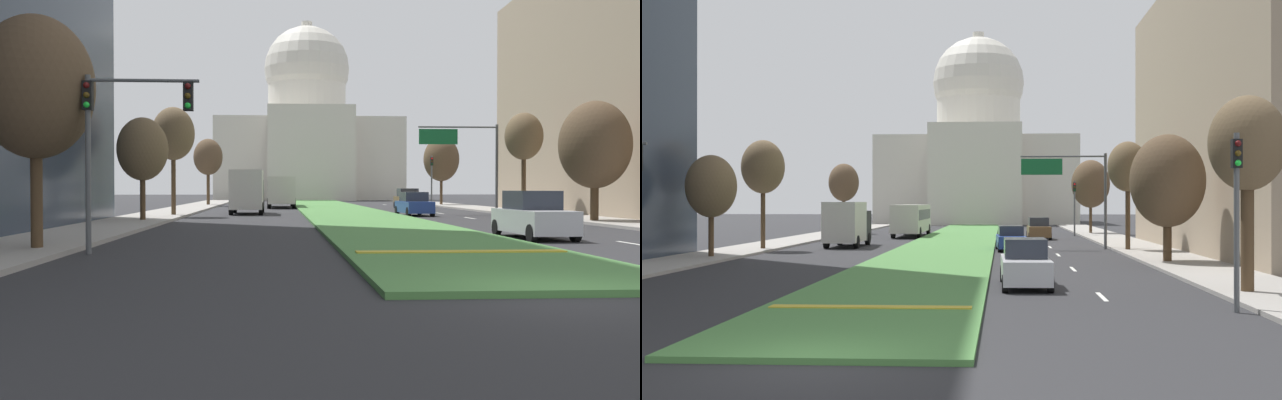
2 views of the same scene
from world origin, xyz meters
TOP-DOWN VIEW (x-y plane):
  - ground_plane at (0.00, 51.90)m, footprint 260.00×260.00m
  - grass_median at (0.00, 46.71)m, footprint 6.53×93.42m
  - median_curb_nose at (0.00, 7.10)m, footprint 5.88×0.50m
  - lane_dashes_right at (7.17, 37.06)m, footprint 0.16×56.95m
  - sidewalk_left at (-13.08, 41.52)m, footprint 4.00×93.42m
  - sidewalk_right at (13.08, 41.52)m, footprint 4.00×93.42m
  - capitol_building at (0.00, 103.06)m, footprint 29.27×28.50m
  - traffic_light_near_right at (10.58, 7.57)m, footprint 0.28×0.35m
  - traffic_light_far_right at (10.58, 56.90)m, footprint 0.28×0.35m
  - overhead_guide_sign at (8.57, 36.93)m, footprint 5.84×0.20m
  - street_tree_right_near at (12.19, 11.72)m, footprint 2.62×2.62m
  - street_tree_left_mid at (-12.57, 27.04)m, footprint 2.82×2.82m
  - street_tree_right_mid at (12.34, 24.96)m, footprint 3.86×3.86m
  - street_tree_left_far at (-11.96, 34.33)m, footprint 2.82×2.82m
  - street_tree_right_far at (11.88, 34.56)m, footprint 2.60×2.60m
  - street_tree_left_distant at (-12.35, 61.48)m, footprint 3.07×3.07m
  - street_tree_right_distant at (12.53, 60.89)m, footprint 3.80×3.80m
  - sedan_lead_stopped at (4.67, 13.95)m, footprint 1.91×4.58m
  - sedan_midblock at (4.36, 35.09)m, footprint 2.04×4.32m
  - sedan_distant at (6.91, 50.59)m, footprint 1.99×4.30m
  - box_truck_delivery at (-7.27, 38.80)m, footprint 2.40×6.40m
  - city_bus at (-4.67, 55.35)m, footprint 2.62×11.00m

SIDE VIEW (x-z plane):
  - ground_plane at x=0.00m, z-range 0.00..0.00m
  - lane_dashes_right at x=7.17m, z-range 0.00..0.01m
  - grass_median at x=0.00m, z-range 0.00..0.14m
  - sidewalk_left at x=-13.08m, z-range 0.00..0.15m
  - sidewalk_right at x=13.08m, z-range 0.00..0.15m
  - median_curb_nose at x=0.00m, z-range 0.14..0.18m
  - sedan_midblock at x=4.36m, z-range -0.05..1.59m
  - sedan_lead_stopped at x=4.67m, z-range -0.06..1.76m
  - sedan_distant at x=6.91m, z-range -0.07..1.80m
  - box_truck_delivery at x=-7.27m, z-range 0.08..3.28m
  - city_bus at x=-4.67m, z-range 0.29..3.24m
  - traffic_light_near_right at x=10.58m, z-range 0.71..5.91m
  - traffic_light_far_right at x=10.58m, z-range 0.71..5.91m
  - street_tree_left_mid at x=-12.57m, z-range 1.14..6.99m
  - street_tree_right_mid at x=12.34m, z-range 0.92..7.64m
  - overhead_guide_sign at x=8.57m, z-range 1.41..7.91m
  - street_tree_right_distant at x=12.53m, z-range 1.30..8.68m
  - street_tree_right_near at x=12.19m, z-range 1.68..8.54m
  - street_tree_left_distant at x=-12.35m, z-range 1.60..8.72m
  - street_tree_right_far at x=11.88m, z-range 1.87..8.98m
  - street_tree_left_far at x=-11.96m, z-range 1.83..9.12m
  - capitol_building at x=0.00m, z-range -4.45..25.38m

